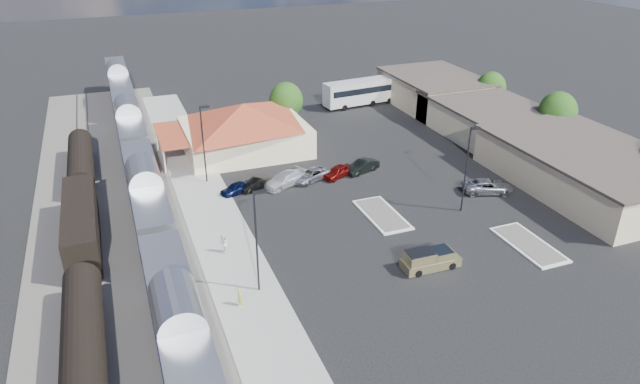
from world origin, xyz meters
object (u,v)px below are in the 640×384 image
object	(u,v)px
pickup_truck	(431,259)
coach_bus	(362,91)
suv	(488,186)
station_depot	(244,127)

from	to	relation	value
pickup_truck	coach_bus	bearing A→B (deg)	-16.41
pickup_truck	suv	bearing A→B (deg)	-50.85
station_depot	pickup_truck	xyz separation A→B (m)	(8.20, -31.95, -2.30)
station_depot	suv	distance (m)	30.49
station_depot	suv	size ratio (longest dim) A/B	3.42
suv	coach_bus	size ratio (longest dim) A/B	0.42
pickup_truck	station_depot	bearing A→B (deg)	15.33
pickup_truck	coach_bus	world-z (taller)	coach_bus
pickup_truck	coach_bus	xyz separation A→B (m)	(13.73, 43.95, 1.49)
coach_bus	station_depot	bearing A→B (deg)	112.91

